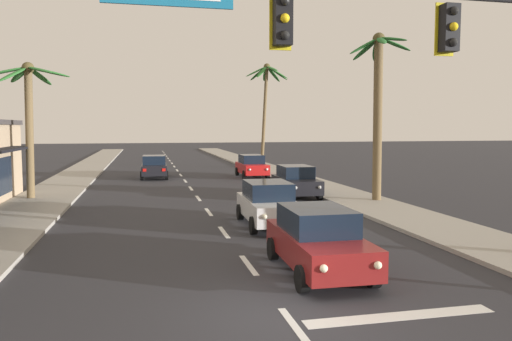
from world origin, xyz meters
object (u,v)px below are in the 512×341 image
Objects in this scene: sedan_oncoming_far at (154,167)px; palm_left_second at (29,105)px; palm_right_farthest at (266,90)px; sedan_parked_nearest_kerb at (296,181)px; sedan_third_in_queue at (268,203)px; traffic_signal_mast at (454,62)px; sedan_lead_at_stop_bar at (318,240)px; palm_right_second at (378,96)px; sedan_parked_mid_kerb at (252,166)px.

palm_left_second is at bearing -122.33° from sedan_oncoming_far.
sedan_oncoming_far is 0.47× the size of palm_right_farthest.
palm_right_farthest reaches higher than palm_left_second.
sedan_parked_nearest_kerb is 19.91m from palm_right_farthest.
sedan_third_in_queue is 8.07m from sedan_parked_nearest_kerb.
traffic_signal_mast is 2.31× the size of sedan_third_in_queue.
sedan_parked_nearest_kerb is at bearing -7.04° from palm_left_second.
sedan_third_in_queue and sedan_oncoming_far have the same top height.
traffic_signal_mast is at bearing -80.75° from sedan_third_in_queue.
palm_right_second reaches higher than sedan_lead_at_stop_bar.
sedan_lead_at_stop_bar is 0.54× the size of palm_right_second.
sedan_third_in_queue is 1.00× the size of sedan_parked_nearest_kerb.
palm_right_farthest is (-0.34, 21.52, 1.84)m from palm_right_second.
sedan_lead_at_stop_bar is at bearing -122.96° from palm_right_second.
sedan_parked_nearest_kerb is at bearing 83.53° from traffic_signal_mast.
sedan_lead_at_stop_bar is 24.52m from sedan_parked_mid_kerb.
sedan_lead_at_stop_bar is 1.00× the size of sedan_parked_nearest_kerb.
traffic_signal_mast reaches higher than sedan_parked_mid_kerb.
sedan_third_in_queue is 0.64× the size of palm_left_second.
sedan_lead_at_stop_bar is 33.43m from palm_right_farthest.
palm_right_farthest is (2.96, 18.66, 6.29)m from sedan_parked_nearest_kerb.
sedan_parked_mid_kerb is (3.49, 24.27, 0.00)m from sedan_lead_at_stop_bar.
sedan_oncoming_far is at bearing 101.65° from sedan_third_in_queue.
palm_right_second reaches higher than sedan_oncoming_far.
palm_right_second reaches higher than sedan_third_in_queue.
palm_left_second is 0.74× the size of palm_right_farthest.
palm_right_second is (3.41, -13.62, 4.45)m from sedan_parked_mid_kerb.
sedan_lead_at_stop_bar is 18.63m from palm_left_second.
palm_right_second is at bearing 69.28° from traffic_signal_mast.
sedan_oncoming_far is (-5.42, 28.22, -4.20)m from traffic_signal_mast.
sedan_parked_mid_kerb is at bearing 104.07° from palm_right_second.
palm_left_second reaches higher than sedan_oncoming_far.
sedan_parked_mid_kerb is at bearing 90.61° from sedan_parked_nearest_kerb.
palm_right_farthest is (10.25, 6.98, 6.29)m from sedan_oncoming_far.
sedan_lead_at_stop_bar is 0.64× the size of palm_left_second.
sedan_parked_nearest_kerb is 1.01× the size of sedan_parked_mid_kerb.
sedan_parked_mid_kerb is (-0.11, 10.76, 0.00)m from sedan_parked_nearest_kerb.
palm_left_second is (-13.51, -9.08, 3.99)m from sedan_parked_mid_kerb.
palm_right_farthest reaches higher than sedan_third_in_queue.
palm_right_second is at bearing 33.77° from sedan_third_in_queue.
traffic_signal_mast is 2.32× the size of sedan_parked_mid_kerb.
sedan_parked_mid_kerb is at bearing 33.91° from palm_left_second.
sedan_lead_at_stop_bar is at bearing -92.12° from sedan_third_in_queue.
palm_right_second is 0.88× the size of palm_right_farthest.
traffic_signal_mast is 2.30× the size of sedan_parked_nearest_kerb.
sedan_oncoming_far and sedan_parked_nearest_kerb have the same top height.
sedan_lead_at_stop_bar is 25.46m from sedan_oncoming_far.
sedan_parked_mid_kerb is 0.47× the size of palm_right_farthest.
sedan_parked_mid_kerb is at bearing 81.81° from sedan_lead_at_stop_bar.
palm_right_farthest is at bearing 68.75° from sedan_parked_mid_kerb.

